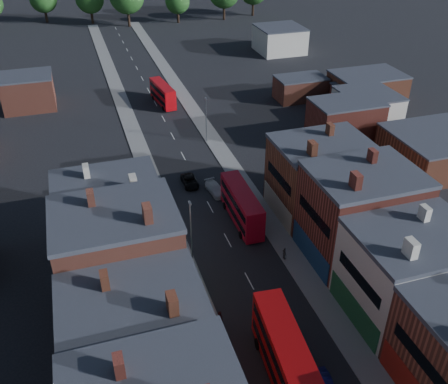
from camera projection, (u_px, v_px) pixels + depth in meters
pavement_west at (151, 179)px, 76.42m from camera, size 3.00×200.00×0.12m
pavement_east at (232, 167)px, 79.76m from camera, size 3.00×200.00×0.12m
lamp_post_2 at (191, 227)px, 58.15m from camera, size 0.25×0.70×8.12m
lamp_post_3 at (206, 117)px, 85.02m from camera, size 0.25×0.70×8.12m
bus_0 at (286, 358)px, 44.45m from camera, size 3.92×12.54×5.33m
bus_1 at (242, 205)px, 65.79m from camera, size 2.90×11.04×4.76m
bus_2 at (163, 93)px, 100.91m from camera, size 3.49×10.06×4.25m
car_1 at (325, 384)px, 44.78m from camera, size 1.55×3.62×1.16m
car_2 at (190, 181)px, 74.82m from camera, size 2.11×4.54×1.26m
car_3 at (215, 189)px, 72.89m from camera, size 2.50×4.86×1.35m
ped_1 at (219, 319)px, 50.79m from camera, size 0.95×0.55×1.90m
ped_3 at (284, 253)px, 59.92m from camera, size 0.45×0.95×1.59m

